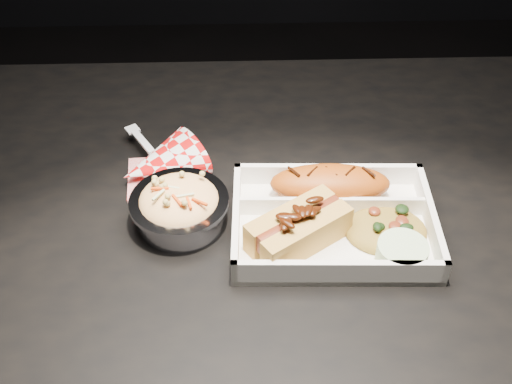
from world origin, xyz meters
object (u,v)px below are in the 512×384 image
fried_pastry (330,184)px  napkin_fork (161,164)px  food_tray (332,225)px  hotdog (299,227)px  foil_coleslaw_cup (179,205)px  dining_table (295,266)px

fried_pastry → napkin_fork: napkin_fork is taller
food_tray → hotdog: hotdog is taller
hotdog → foil_coleslaw_cup: (-0.15, 0.05, -0.00)m
fried_pastry → hotdog: hotdog is taller
food_tray → hotdog: 0.06m
hotdog → foil_coleslaw_cup: size_ratio=1.08×
hotdog → fried_pastry: bearing=24.5°
hotdog → napkin_fork: bearing=106.3°
food_tray → napkin_fork: (-0.22, 0.12, 0.01)m
hotdog → food_tray: bearing=-6.0°
dining_table → foil_coleslaw_cup: size_ratio=9.59×
fried_pastry → foil_coleslaw_cup: 0.20m
dining_table → food_tray: 0.11m
hotdog → dining_table: bearing=50.0°
fried_pastry → foil_coleslaw_cup: size_ratio=1.26×
food_tray → fried_pastry: size_ratio=1.63×
foil_coleslaw_cup → napkin_fork: napkin_fork is taller
dining_table → food_tray: (0.04, -0.02, 0.10)m
dining_table → napkin_fork: bearing=152.0°
food_tray → hotdog: bearing=-149.2°
food_tray → hotdog: (-0.05, -0.03, 0.02)m
foil_coleslaw_cup → food_tray: bearing=-6.4°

